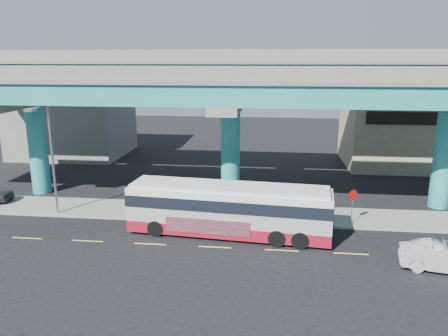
# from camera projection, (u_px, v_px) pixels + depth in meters

# --- Properties ---
(ground) EXTENTS (120.00, 120.00, 0.00)m
(ground) POSITION_uv_depth(u_px,v_px,m) (215.00, 245.00, 26.54)
(ground) COLOR black
(ground) RESTS_ON ground
(sidewalk) EXTENTS (70.00, 4.00, 0.15)m
(sidewalk) POSITION_uv_depth(u_px,v_px,m) (225.00, 213.00, 31.82)
(sidewalk) COLOR gray
(sidewalk) RESTS_ON ground
(lane_markings) EXTENTS (58.00, 0.12, 0.01)m
(lane_markings) POSITION_uv_depth(u_px,v_px,m) (215.00, 247.00, 26.25)
(lane_markings) COLOR #D8C64C
(lane_markings) RESTS_ON ground
(viaduct) EXTENTS (52.00, 12.40, 11.70)m
(viaduct) POSITION_uv_depth(u_px,v_px,m) (231.00, 84.00, 33.09)
(viaduct) COLOR teal
(viaduct) RESTS_ON ground
(building_beige) EXTENTS (14.00, 10.23, 7.00)m
(building_beige) POSITION_uv_depth(u_px,v_px,m) (414.00, 132.00, 45.84)
(building_beige) COLOR tan
(building_beige) RESTS_ON ground
(building_concrete) EXTENTS (12.00, 10.00, 9.00)m
(building_concrete) POSITION_uv_depth(u_px,v_px,m) (73.00, 116.00, 50.78)
(building_concrete) COLOR gray
(building_concrete) RESTS_ON ground
(transit_bus) EXTENTS (13.09, 3.97, 3.31)m
(transit_bus) POSITION_uv_depth(u_px,v_px,m) (229.00, 208.00, 27.70)
(transit_bus) COLOR maroon
(transit_bus) RESTS_ON ground
(sedan) EXTENTS (3.25, 5.11, 1.49)m
(sedan) POSITION_uv_depth(u_px,v_px,m) (445.00, 258.00, 23.18)
(sedan) COLOR silver
(sedan) RESTS_ON ground
(street_lamp) EXTENTS (0.50, 2.58, 7.96)m
(street_lamp) POSITION_uv_depth(u_px,v_px,m) (47.00, 144.00, 29.89)
(street_lamp) COLOR gray
(street_lamp) RESTS_ON sidewalk
(stop_sign) EXTENTS (0.66, 0.36, 2.41)m
(stop_sign) POSITION_uv_depth(u_px,v_px,m) (353.00, 200.00, 29.15)
(stop_sign) COLOR gray
(stop_sign) RESTS_ON sidewalk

